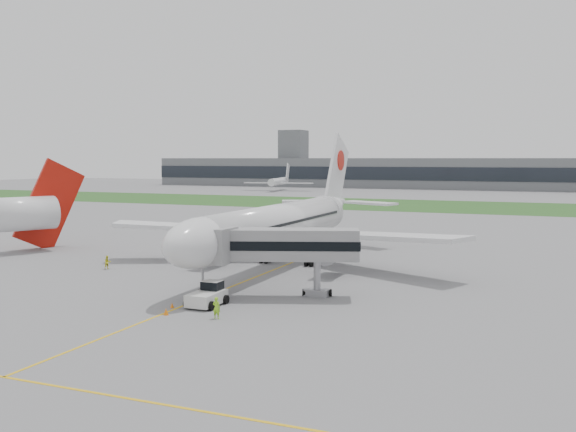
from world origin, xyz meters
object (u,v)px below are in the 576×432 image
at_px(airliner, 281,223).
at_px(neighbor_aircraft, 22,213).
at_px(ground_crew_near, 216,308).
at_px(jet_bridge, 277,245).
at_px(pushback_tug, 208,295).

relative_size(airliner, neighbor_aircraft, 3.01).
xyz_separation_m(airliner, ground_crew_near, (5.23, -26.60, -4.71)).
height_order(airliner, jet_bridge, airliner).
bearing_deg(pushback_tug, airliner, 94.63).
xyz_separation_m(pushback_tug, neighbor_aircraft, (-42.64, 20.07, 4.79)).
height_order(airliner, pushback_tug, airliner).
xyz_separation_m(airliner, jet_bridge, (6.65, -16.70, -0.45)).
relative_size(jet_bridge, ground_crew_near, 7.70).
relative_size(jet_bridge, neighbor_aircraft, 0.82).
height_order(pushback_tug, ground_crew_near, pushback_tug).
distance_m(airliner, pushback_tug, 23.03).
bearing_deg(jet_bridge, airliner, 91.62).
height_order(ground_crew_near, neighbor_aircraft, neighbor_aircraft).
distance_m(airliner, ground_crew_near, 27.51).
bearing_deg(ground_crew_near, jet_bridge, -99.03).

